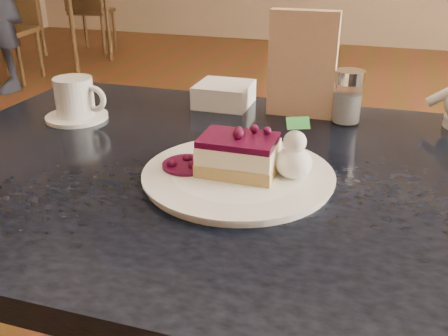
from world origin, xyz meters
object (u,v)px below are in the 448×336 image
(main_table, at_px, (245,208))
(dessert_plate, at_px, (238,176))
(bg_table_far_left, at_px, (60,57))
(coffee_set, at_px, (76,101))
(cheesecake_slice, at_px, (238,155))

(main_table, distance_m, dessert_plate, 0.10)
(bg_table_far_left, bearing_deg, main_table, -59.56)
(coffee_set, height_order, bg_table_far_left, coffee_set)
(cheesecake_slice, bearing_deg, main_table, 90.00)
(bg_table_far_left, bearing_deg, dessert_plate, -59.98)
(main_table, relative_size, coffee_set, 8.69)
(main_table, distance_m, bg_table_far_left, 4.22)
(coffee_set, xyz_separation_m, bg_table_far_left, (-2.29, 3.08, -0.70))
(dessert_plate, height_order, cheesecake_slice, cheesecake_slice)
(main_table, relative_size, bg_table_far_left, 0.73)
(main_table, bearing_deg, cheesecake_slice, -90.00)
(main_table, height_order, dessert_plate, dessert_plate)
(dessert_plate, bearing_deg, cheesecake_slice, -26.57)
(main_table, height_order, coffee_set, coffee_set)
(main_table, xyz_separation_m, cheesecake_slice, (0.00, -0.05, 0.12))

